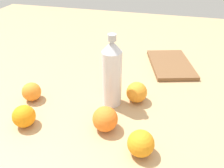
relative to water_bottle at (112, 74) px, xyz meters
name	(u,v)px	position (x,y,z in m)	size (l,w,h in m)	color
ground_plane	(101,105)	(0.03, -0.04, -0.12)	(2.40, 2.40, 0.00)	tan
water_bottle	(112,74)	(0.00, 0.00, 0.00)	(0.07, 0.07, 0.26)	silver
orange_0	(141,143)	(0.20, 0.13, -0.08)	(0.07, 0.07, 0.07)	orange
orange_1	(32,92)	(0.06, -0.29, -0.09)	(0.07, 0.07, 0.07)	orange
orange_2	(105,119)	(0.13, 0.01, -0.08)	(0.08, 0.08, 0.08)	orange
orange_3	(137,92)	(-0.03, 0.08, -0.08)	(0.08, 0.08, 0.08)	orange
orange_4	(24,116)	(0.18, -0.24, -0.09)	(0.07, 0.07, 0.07)	orange
cutting_board	(171,64)	(-0.34, 0.20, -0.11)	(0.27, 0.18, 0.02)	brown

